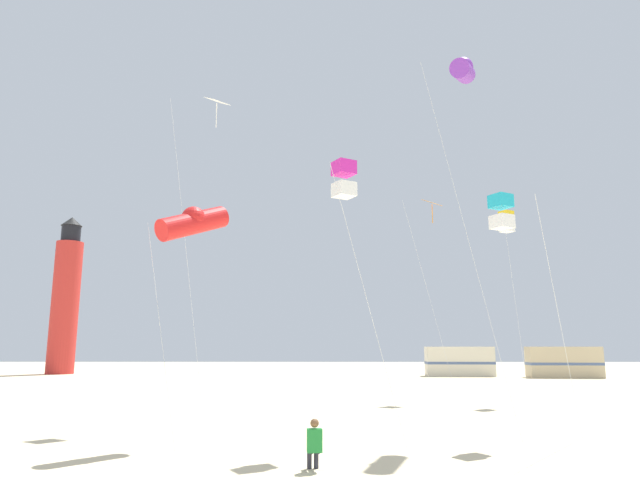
{
  "coord_description": "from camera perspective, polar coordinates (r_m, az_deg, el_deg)",
  "views": [
    {
      "loc": [
        1.69,
        -7.44,
        2.79
      ],
      "look_at": [
        1.51,
        12.35,
        6.54
      ],
      "focal_mm": 31.7,
      "sensor_mm": 36.0,
      "label": 1
    }
  ],
  "objects": [
    {
      "name": "kite_box_cyan",
      "position": [
        19.53,
        17.85,
        2.71
      ],
      "size": [
        2.61,
        2.61,
        7.74
      ],
      "color": "silver",
      "rests_on": "ground"
    },
    {
      "name": "kite_diamond_white",
      "position": [
        25.13,
        -10.64,
        12.26
      ],
      "size": [
        2.54,
        2.54,
        13.43
      ],
      "color": "silver",
      "rests_on": "ground"
    },
    {
      "name": "kite_flyer_standing",
      "position": [
        13.8,
        -0.6,
        -19.8
      ],
      "size": [
        0.38,
        0.53,
        1.16
      ],
      "rotation": [
        0.0,
        0.0,
        3.28
      ],
      "color": "#238438",
      "rests_on": "ground"
    },
    {
      "name": "kite_tube_scarlet",
      "position": [
        18.16,
        -12.68,
        1.79
      ],
      "size": [
        2.48,
        2.58,
        7.34
      ],
      "color": "silver",
      "rests_on": "ground"
    },
    {
      "name": "kite_diamond_orange",
      "position": [
        33.09,
        11.21,
        2.9
      ],
      "size": [
        2.43,
        2.41,
        11.18
      ],
      "color": "silver",
      "rests_on": "ground"
    },
    {
      "name": "rv_van_cream",
      "position": [
        57.5,
        13.88,
        -11.82
      ],
      "size": [
        6.53,
        2.62,
        2.8
      ],
      "rotation": [
        0.0,
        0.0,
        -0.04
      ],
      "color": "beige",
      "rests_on": "ground"
    },
    {
      "name": "kite_box_magenta",
      "position": [
        17.69,
        2.44,
        6.12
      ],
      "size": [
        2.15,
        2.1,
        8.5
      ],
      "color": "silver",
      "rests_on": "ground"
    },
    {
      "name": "kite_tube_violet",
      "position": [
        22.36,
        14.23,
        16.24
      ],
      "size": [
        2.48,
        2.99,
        13.51
      ],
      "color": "silver",
      "rests_on": "ground"
    },
    {
      "name": "kite_box_gold",
      "position": [
        32.09,
        18.32,
        1.74
      ],
      "size": [
        0.89,
        0.89,
        10.01
      ],
      "color": "silver",
      "rests_on": "ground"
    },
    {
      "name": "rv_van_tan",
      "position": [
        57.69,
        23.37,
        -11.26
      ],
      "size": [
        6.62,
        2.88,
        2.8
      ],
      "rotation": [
        0.0,
        0.0,
        -0.09
      ],
      "color": "#C6B28C",
      "rests_on": "ground"
    },
    {
      "name": "lighthouse_distant",
      "position": [
        66.49,
        -24.3,
        -5.43
      ],
      "size": [
        2.8,
        2.8,
        16.8
      ],
      "color": "red",
      "rests_on": "ground"
    }
  ]
}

